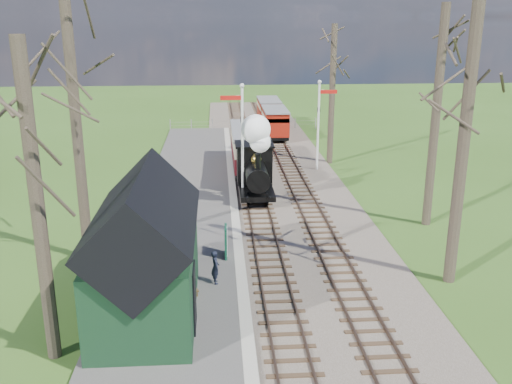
# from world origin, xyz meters

# --- Properties ---
(distant_hills) EXTENTS (114.40, 48.00, 22.02)m
(distant_hills) POSITION_xyz_m (1.40, 64.38, -16.21)
(distant_hills) COLOR #385B23
(distant_hills) RESTS_ON ground
(ballast_bed) EXTENTS (8.00, 60.00, 0.10)m
(ballast_bed) POSITION_xyz_m (1.30, 22.00, 0.05)
(ballast_bed) COLOR brown
(ballast_bed) RESTS_ON ground
(track_near) EXTENTS (1.60, 60.00, 0.15)m
(track_near) POSITION_xyz_m (0.00, 22.00, 0.10)
(track_near) COLOR brown
(track_near) RESTS_ON ground
(track_far) EXTENTS (1.60, 60.00, 0.15)m
(track_far) POSITION_xyz_m (2.60, 22.00, 0.10)
(track_far) COLOR brown
(track_far) RESTS_ON ground
(platform) EXTENTS (5.00, 44.00, 0.20)m
(platform) POSITION_xyz_m (-3.50, 14.00, 0.10)
(platform) COLOR #474442
(platform) RESTS_ON ground
(coping_strip) EXTENTS (0.40, 44.00, 0.21)m
(coping_strip) POSITION_xyz_m (-1.20, 14.00, 0.10)
(coping_strip) COLOR #B2AD9E
(coping_strip) RESTS_ON ground
(station_shed) EXTENTS (3.25, 6.30, 4.78)m
(station_shed) POSITION_xyz_m (-4.30, 4.00, 2.27)
(station_shed) COLOR black
(station_shed) RESTS_ON platform
(semaphore_near) EXTENTS (1.22, 0.24, 6.22)m
(semaphore_near) POSITION_xyz_m (-0.77, 16.00, 3.62)
(semaphore_near) COLOR silver
(semaphore_near) RESTS_ON ground
(semaphore_far) EXTENTS (1.22, 0.24, 5.72)m
(semaphore_far) POSITION_xyz_m (4.37, 22.00, 3.35)
(semaphore_far) COLOR silver
(semaphore_far) RESTS_ON ground
(bare_trees) EXTENTS (15.51, 22.39, 12.00)m
(bare_trees) POSITION_xyz_m (1.33, 10.10, 5.21)
(bare_trees) COLOR #382D23
(bare_trees) RESTS_ON ground
(fence_line) EXTENTS (12.60, 0.08, 1.00)m
(fence_line) POSITION_xyz_m (0.30, 36.00, 0.55)
(fence_line) COLOR slate
(fence_line) RESTS_ON ground
(locomotive) EXTENTS (1.87, 4.36, 4.67)m
(locomotive) POSITION_xyz_m (-0.01, 16.15, 2.14)
(locomotive) COLOR black
(locomotive) RESTS_ON ground
(coach) EXTENTS (2.18, 7.47, 2.29)m
(coach) POSITION_xyz_m (0.00, 22.21, 1.57)
(coach) COLOR black
(coach) RESTS_ON ground
(red_carriage_a) EXTENTS (1.87, 4.64, 1.97)m
(red_carriage_a) POSITION_xyz_m (2.60, 31.80, 1.38)
(red_carriage_a) COLOR black
(red_carriage_a) RESTS_ON ground
(red_carriage_b) EXTENTS (1.87, 4.64, 1.97)m
(red_carriage_b) POSITION_xyz_m (2.60, 37.30, 1.38)
(red_carriage_b) COLOR black
(red_carriage_b) RESTS_ON ground
(sign_board) EXTENTS (0.12, 0.86, 1.26)m
(sign_board) POSITION_xyz_m (-1.72, 8.40, 0.83)
(sign_board) COLOR #0F4730
(sign_board) RESTS_ON platform
(bench) EXTENTS (0.85, 1.41, 0.78)m
(bench) POSITION_xyz_m (-3.22, 5.48, 0.56)
(bench) COLOR #4C341B
(bench) RESTS_ON platform
(person) EXTENTS (0.37, 0.49, 1.23)m
(person) POSITION_xyz_m (-2.15, 6.02, 0.81)
(person) COLOR black
(person) RESTS_ON platform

